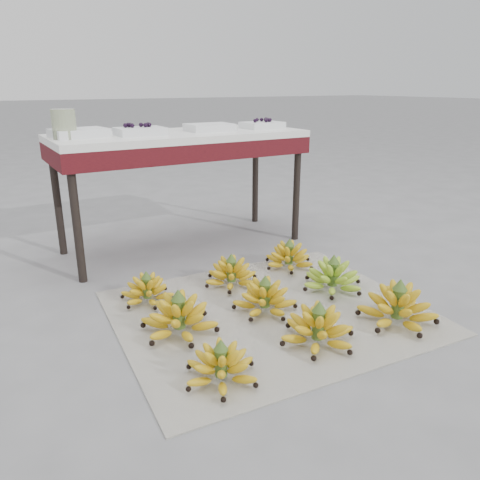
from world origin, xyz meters
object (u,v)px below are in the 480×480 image
tray_far_right (262,125)px  bunch_mid_center (265,299)px  bunch_front_center (318,329)px  bunch_back_center (231,274)px  bunch_mid_right (333,277)px  bunch_back_right (289,257)px  newspaper_mat (269,312)px  tray_left (140,131)px  glass_jar (64,124)px  bunch_front_right (398,308)px  bunch_mid_left (179,318)px  tray_far_left (79,133)px  tray_right (209,127)px  bunch_front_left (221,367)px  bunch_back_left (147,291)px  vendor_table (181,146)px

tray_far_right → bunch_mid_center: bearing=-122.4°
bunch_front_center → tray_far_right: size_ratio=1.49×
bunch_mid_center → bunch_back_center: bearing=64.4°
bunch_mid_right → bunch_back_right: 0.33m
newspaper_mat → tray_left: tray_left is taller
tray_far_right → glass_jar: bearing=179.7°
bunch_mid_right → tray_far_right: size_ratio=1.48×
bunch_mid_center → bunch_mid_right: bunch_mid_right is taller
bunch_front_right → bunch_back_right: bunch_front_right is taller
bunch_mid_left → bunch_back_center: bearing=43.4°
bunch_front_center → tray_far_left: size_ratio=1.25×
tray_far_right → newspaper_mat: bearing=-121.4°
bunch_front_right → tray_far_left: bearing=121.7°
bunch_mid_left → tray_far_right: tray_far_right is taller
bunch_mid_center → tray_right: (0.24, 0.94, 0.63)m
newspaper_mat → bunch_front_right: bearing=-41.0°
bunch_mid_center → bunch_mid_right: size_ratio=0.97×
bunch_back_center → glass_jar: glass_jar is taller
bunch_front_right → bunch_mid_right: 0.38m
bunch_mid_right → bunch_front_right: bearing=-106.8°
newspaper_mat → bunch_mid_right: bunch_mid_right is taller
bunch_front_left → newspaper_mat: bearing=37.3°
tray_far_left → tray_far_right: 1.07m
bunch_mid_right → tray_right: bearing=81.4°
bunch_front_center → bunch_mid_center: size_ratio=1.03×
newspaper_mat → bunch_mid_left: (-0.40, 0.03, 0.06)m
bunch_back_left → tray_right: tray_right is taller
bunch_mid_right → glass_jar: (-0.95, 0.92, 0.67)m
vendor_table → tray_far_right: (0.53, -0.03, 0.10)m
bunch_front_center → bunch_mid_left: size_ratio=1.08×
vendor_table → tray_far_left: tray_far_left is taller
newspaper_mat → vendor_table: size_ratio=0.90×
bunch_mid_center → bunch_back_left: bunch_mid_center is taller
bunch_mid_right → tray_left: 1.24m
bunch_mid_center → vendor_table: (0.06, 0.96, 0.53)m
bunch_back_center → tray_far_right: tray_far_right is taller
bunch_front_center → tray_left: (-0.20, 1.25, 0.62)m
bunch_back_left → bunch_front_left: bearing=-95.9°
bunch_mid_left → tray_far_left: (-0.09, 0.97, 0.62)m
newspaper_mat → tray_right: size_ratio=4.88×
bunch_front_left → bunch_front_center: 0.42m
bunch_mid_left → tray_far_left: 1.15m
bunch_back_right → vendor_table: 0.87m
tray_left → tray_far_right: (0.77, 0.00, -0.00)m
bunch_front_left → bunch_back_left: size_ratio=0.98×
bunch_front_right → bunch_mid_left: size_ratio=0.95×
bunch_front_left → bunch_mid_right: bunch_mid_right is taller
bunch_front_right → tray_far_left: 1.72m
newspaper_mat → tray_far_left: tray_far_left is taller
bunch_front_left → tray_right: bearing=62.8°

